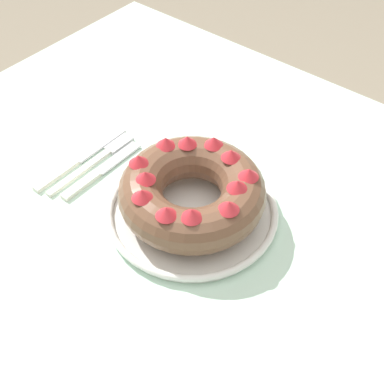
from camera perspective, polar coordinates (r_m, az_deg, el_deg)
dining_table at (r=0.96m, az=-2.66°, el=-7.09°), size 1.12×1.03×0.78m
serving_dish at (r=0.87m, az=0.00°, el=-2.05°), size 0.28×0.28×0.02m
bundt_cake at (r=0.84m, az=-0.00°, el=0.10°), size 0.23×0.23×0.09m
fork at (r=0.98m, az=-10.07°, el=3.43°), size 0.02×0.20×0.01m
serving_knife at (r=0.99m, az=-12.35°, el=3.13°), size 0.02×0.21×0.01m
cake_knife at (r=0.96m, az=-10.11°, el=1.94°), size 0.02×0.18×0.01m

